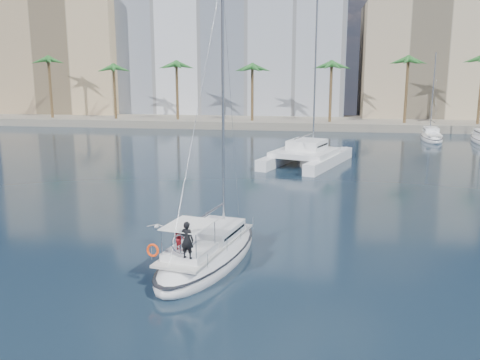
# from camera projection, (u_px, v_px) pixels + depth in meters

# --- Properties ---
(ground) EXTENTS (160.00, 160.00, 0.00)m
(ground) POSITION_uv_depth(u_px,v_px,m) (230.00, 249.00, 29.82)
(ground) COLOR black
(ground) RESTS_ON ground
(quay) EXTENTS (120.00, 14.00, 1.20)m
(quay) POSITION_uv_depth(u_px,v_px,m) (289.00, 122.00, 88.68)
(quay) COLOR gray
(quay) RESTS_ON ground
(building_modern) EXTENTS (42.00, 16.00, 28.00)m
(building_modern) POSITION_uv_depth(u_px,v_px,m) (230.00, 42.00, 99.11)
(building_modern) COLOR white
(building_modern) RESTS_ON ground
(building_tan_left) EXTENTS (22.00, 14.00, 22.00)m
(building_tan_left) POSITION_uv_depth(u_px,v_px,m) (68.00, 59.00, 100.09)
(building_tan_left) COLOR tan
(building_tan_left) RESTS_ON ground
(building_beige) EXTENTS (20.00, 14.00, 20.00)m
(building_beige) POSITION_uv_depth(u_px,v_px,m) (421.00, 64.00, 92.29)
(building_beige) COLOR tan
(building_beige) RESTS_ON ground
(palm_left) EXTENTS (3.60, 3.60, 12.30)m
(palm_left) POSITION_uv_depth(u_px,v_px,m) (81.00, 63.00, 87.52)
(palm_left) COLOR brown
(palm_left) RESTS_ON ground
(palm_centre) EXTENTS (3.60, 3.60, 12.30)m
(palm_centre) POSITION_uv_depth(u_px,v_px,m) (289.00, 63.00, 82.75)
(palm_centre) COLOR brown
(palm_centre) RESTS_ON ground
(main_sloop) EXTENTS (5.33, 10.69, 15.20)m
(main_sloop) POSITION_uv_depth(u_px,v_px,m) (208.00, 254.00, 27.58)
(main_sloop) COLOR white
(main_sloop) RESTS_ON ground
(catamaran) EXTENTS (9.67, 13.39, 17.60)m
(catamaran) POSITION_uv_depth(u_px,v_px,m) (306.00, 153.00, 54.65)
(catamaran) COLOR white
(catamaran) RESTS_ON ground
(seagull) EXTENTS (1.13, 0.49, 0.21)m
(seagull) POSITION_uv_depth(u_px,v_px,m) (157.00, 226.00, 30.18)
(seagull) COLOR silver
(seagull) RESTS_ON ground
(moored_yacht_a) EXTENTS (3.37, 9.52, 11.90)m
(moored_yacht_a) POSITION_uv_depth(u_px,v_px,m) (431.00, 140.00, 72.46)
(moored_yacht_a) COLOR white
(moored_yacht_a) RESTS_ON ground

